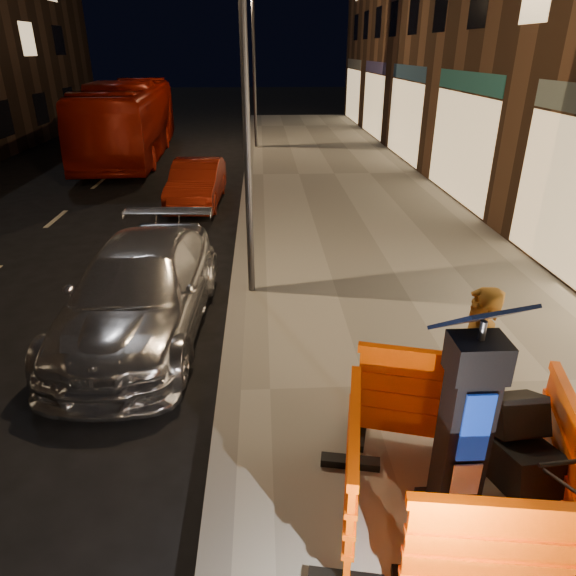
{
  "coord_description": "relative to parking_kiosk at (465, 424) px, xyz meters",
  "views": [
    {
      "loc": [
        0.47,
        -5.38,
        4.08
      ],
      "look_at": [
        0.8,
        1.0,
        1.1
      ],
      "focal_mm": 32.0,
      "sensor_mm": 36.0,
      "label": 1
    }
  ],
  "objects": [
    {
      "name": "street_lamp_mid",
      "position": [
        -1.9,
        5.01,
        1.95
      ],
      "size": [
        0.12,
        0.12,
        6.0
      ],
      "primitive_type": "cylinder",
      "color": "#3F3F44",
      "rests_on": "sidewalk"
    },
    {
      "name": "barrier_front",
      "position": [
        0.0,
        -0.95,
        -0.46
      ],
      "size": [
        1.57,
        0.82,
        1.17
      ],
      "primitive_type": "cube",
      "rotation": [
        0.0,
        0.0,
        -0.14
      ],
      "color": "#FF4C00",
      "rests_on": "sidewalk"
    },
    {
      "name": "bus_doubledecker",
      "position": [
        -6.98,
        18.55,
        -1.2
      ],
      "size": [
        3.14,
        10.78,
        2.97
      ],
      "primitive_type": "imported",
      "rotation": [
        0.0,
        0.0,
        0.06
      ],
      "color": "#9B1102",
      "rests_on": "ground"
    },
    {
      "name": "car_red",
      "position": [
        -3.54,
        11.29,
        -1.2
      ],
      "size": [
        1.45,
        3.79,
        1.23
      ],
      "primitive_type": "imported",
      "rotation": [
        0.0,
        0.0,
        -0.04
      ],
      "color": "maroon",
      "rests_on": "ground"
    },
    {
      "name": "ground_plane",
      "position": [
        -2.15,
        2.01,
        -1.2
      ],
      "size": [
        120.0,
        120.0,
        0.0
      ],
      "primitive_type": "plane",
      "color": "black",
      "rests_on": "ground"
    },
    {
      "name": "man",
      "position": [
        0.45,
        1.01,
        -0.13
      ],
      "size": [
        0.6,
        0.76,
        1.84
      ],
      "primitive_type": "imported",
      "rotation": [
        0.0,
        0.0,
        -1.83
      ],
      "color": "#986421",
      "rests_on": "sidewalk"
    },
    {
      "name": "parking_kiosk",
      "position": [
        0.0,
        0.0,
        0.0
      ],
      "size": [
        0.79,
        0.79,
        2.1
      ],
      "primitive_type": "cube",
      "rotation": [
        0.0,
        0.0,
        -0.22
      ],
      "color": "black",
      "rests_on": "sidewalk"
    },
    {
      "name": "kerb",
      "position": [
        -2.15,
        2.01,
        -1.12
      ],
      "size": [
        0.3,
        60.0,
        0.15
      ],
      "primitive_type": "cube",
      "color": "slate",
      "rests_on": "ground"
    },
    {
      "name": "sidewalk",
      "position": [
        0.85,
        2.01,
        -1.12
      ],
      "size": [
        6.0,
        60.0,
        0.15
      ],
      "primitive_type": "cube",
      "color": "gray",
      "rests_on": "ground"
    },
    {
      "name": "street_lamp_far",
      "position": [
        -1.9,
        20.01,
        1.95
      ],
      "size": [
        0.12,
        0.12,
        6.0
      ],
      "primitive_type": "cylinder",
      "color": "#3F3F44",
      "rests_on": "sidewalk"
    },
    {
      "name": "barrier_bldgside",
      "position": [
        0.95,
        0.0,
        -0.46
      ],
      "size": [
        0.98,
        1.61,
        1.17
      ],
      "primitive_type": "cube",
      "rotation": [
        0.0,
        0.0,
        1.31
      ],
      "color": "#FF4C00",
      "rests_on": "sidewalk"
    },
    {
      "name": "barrier_back",
      "position": [
        0.0,
        0.95,
        -0.46
      ],
      "size": [
        1.61,
        1.0,
        1.17
      ],
      "primitive_type": "cube",
      "rotation": [
        0.0,
        0.0,
        -0.27
      ],
      "color": "#FF4C00",
      "rests_on": "sidewalk"
    },
    {
      "name": "car_silver",
      "position": [
        -3.58,
        3.89,
        -1.2
      ],
      "size": [
        2.19,
        4.9,
        1.4
      ],
      "primitive_type": "imported",
      "rotation": [
        0.0,
        0.0,
        -0.05
      ],
      "color": "#B9B9BE",
      "rests_on": "ground"
    },
    {
      "name": "barrier_kerbside",
      "position": [
        -0.95,
        0.0,
        -0.46
      ],
      "size": [
        0.89,
        1.59,
        1.17
      ],
      "primitive_type": "cube",
      "rotation": [
        0.0,
        0.0,
        1.38
      ],
      "color": "#FF4C00",
      "rests_on": "sidewalk"
    },
    {
      "name": "stroller",
      "position": [
        0.65,
        0.11,
        -0.53
      ],
      "size": [
        0.61,
        0.88,
        1.04
      ],
      "primitive_type": "cube",
      "rotation": [
        0.0,
        0.0,
        0.09
      ],
      "color": "black",
      "rests_on": "sidewalk"
    }
  ]
}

